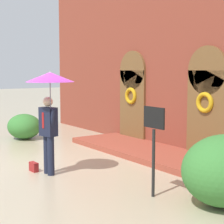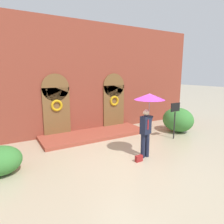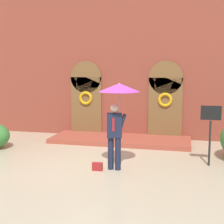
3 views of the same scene
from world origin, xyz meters
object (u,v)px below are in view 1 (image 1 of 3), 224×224
Objects in this scene: sign_post at (154,136)px; handbag at (34,167)px; person_with_umbrella at (50,92)px; shrub_left at (24,126)px.

handbag is at bearing -158.76° from sign_post.
person_with_umbrella is 1.84× the size of shrub_left.
person_with_umbrella reaches higher than handbag.
shrub_left is (-7.21, 0.29, -0.72)m from sign_post.
shrub_left is at bearing 177.68° from sign_post.
person_with_umbrella reaches higher than sign_post.
sign_post is at bearing -2.32° from shrub_left.
handbag is at bearing -159.20° from person_with_umbrella.
person_with_umbrella is at bearing 17.17° from handbag.
person_with_umbrella reaches higher than shrub_left.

